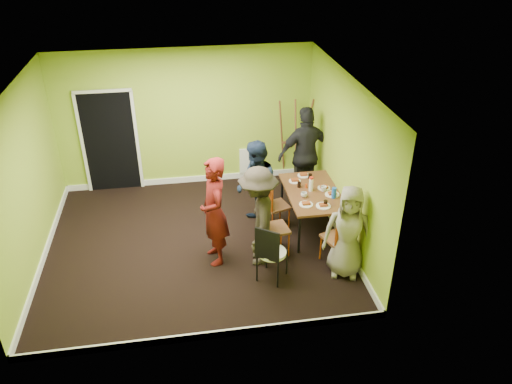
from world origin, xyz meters
TOP-DOWN VIEW (x-y plane):
  - ground at (0.00, 0.00)m, footprint 5.00×5.00m
  - room_walls at (-0.02, 0.04)m, footprint 5.04×4.54m
  - dining_table at (2.05, 0.13)m, footprint 0.90×1.50m
  - chair_left_far at (1.37, 0.25)m, footprint 0.48×0.48m
  - chair_left_near at (1.19, -0.49)m, footprint 0.48×0.47m
  - chair_back_end at (2.16, 1.12)m, footprint 0.45×0.50m
  - chair_front_end at (2.22, -0.96)m, footprint 0.52×0.52m
  - chair_bentwood at (1.06, -1.17)m, footprint 0.54×0.54m
  - easel at (2.15, 2.02)m, footprint 0.72×0.67m
  - plate_near_left at (1.83, 0.54)m, footprint 0.22×0.22m
  - plate_near_right at (1.83, -0.28)m, footprint 0.23×0.23m
  - plate_far_back at (2.03, 0.73)m, footprint 0.22×0.22m
  - plate_far_front at (2.09, -0.37)m, footprint 0.24×0.24m
  - plate_wall_back at (2.27, 0.21)m, footprint 0.22×0.22m
  - plate_wall_front at (2.35, -0.03)m, footprint 0.25×0.25m
  - thermos at (2.02, 0.17)m, footprint 0.07×0.07m
  - blue_bottle at (2.34, -0.13)m, footprint 0.08×0.08m
  - orange_bottle at (1.97, 0.28)m, footprint 0.04×0.04m
  - glass_mid at (1.85, 0.32)m, footprint 0.06×0.06m
  - glass_back at (2.12, 0.62)m, footprint 0.07×0.07m
  - glass_front at (2.13, -0.36)m, footprint 0.07×0.07m
  - cup_a at (1.85, -0.02)m, footprint 0.11×0.11m
  - cup_b at (2.23, 0.12)m, footprint 0.10×0.10m
  - person_standing at (0.29, -0.50)m, footprint 0.53×0.72m
  - person_left_far at (1.09, 0.31)m, footprint 0.73×0.88m
  - person_left_near at (0.96, -0.64)m, footprint 0.82×1.18m
  - person_back_end at (2.19, 1.21)m, footprint 1.15×0.59m
  - person_front_end at (2.25, -1.18)m, footprint 0.86×0.70m

SIDE VIEW (x-z plane):
  - ground at x=0.00m, z-range 0.00..0.00m
  - chair_left_far at x=1.37m, z-range 0.06..1.00m
  - chair_bentwood at x=1.06m, z-range 0.05..1.04m
  - chair_front_end at x=2.22m, z-range 0.06..1.05m
  - chair_left_near at x=1.19m, z-range 0.06..1.07m
  - chair_back_end at x=2.16m, z-range 0.18..1.08m
  - dining_table at x=2.05m, z-range 0.32..1.07m
  - plate_near_left at x=1.83m, z-range 0.75..0.76m
  - plate_near_right at x=1.83m, z-range 0.75..0.76m
  - plate_far_back at x=2.03m, z-range 0.75..0.76m
  - plate_far_front at x=2.09m, z-range 0.75..0.76m
  - plate_wall_back at x=2.27m, z-range 0.75..0.76m
  - plate_wall_front at x=2.35m, z-range 0.75..0.76m
  - person_front_end at x=2.25m, z-range 0.00..1.52m
  - orange_bottle at x=1.97m, z-range 0.75..0.83m
  - glass_back at x=2.12m, z-range 0.75..0.83m
  - cup_a at x=1.85m, z-range 0.75..0.84m
  - cup_b at x=2.23m, z-range 0.75..0.85m
  - glass_front at x=2.13m, z-range 0.75..0.85m
  - glass_mid at x=1.85m, z-range 0.75..0.85m
  - person_left_far at x=1.09m, z-range 0.00..1.65m
  - person_left_near at x=0.96m, z-range 0.00..1.67m
  - blue_bottle at x=2.34m, z-range 0.75..0.94m
  - thermos at x=2.02m, z-range 0.75..0.98m
  - easel at x=2.15m, z-range -0.01..1.78m
  - person_standing at x=0.29m, z-range 0.00..1.81m
  - person_back_end at x=2.19m, z-range 0.00..1.88m
  - room_walls at x=-0.02m, z-range -0.42..2.40m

